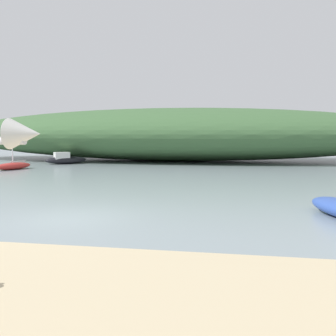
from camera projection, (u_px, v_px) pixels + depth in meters
ground_plane at (69, 218)px, 12.61m from camera, size 120.00×120.00×0.00m
distant_hill at (174, 134)px, 40.47m from camera, size 50.35×15.27×5.52m
motorboat_east_reach at (65, 159)px, 35.56m from camera, size 3.75×3.31×1.11m
sailboat_far_left at (13, 166)px, 29.98m from camera, size 2.09×3.48×3.72m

